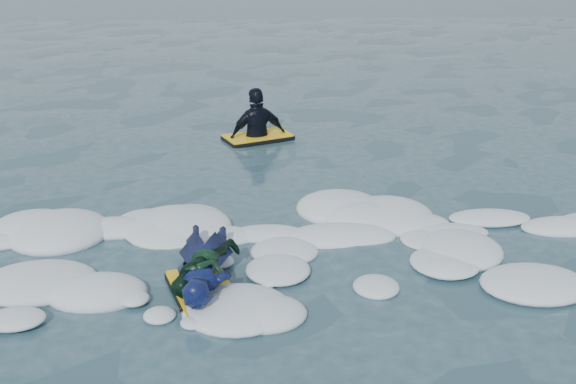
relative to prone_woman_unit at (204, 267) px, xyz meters
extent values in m
plane|color=#1B3840|center=(-0.24, -0.18, -0.23)|extent=(120.00, 120.00, 0.00)
cube|color=black|center=(0.00, -0.22, -0.19)|extent=(0.93, 1.26, 0.06)
cube|color=yellow|center=(0.00, -0.22, -0.15)|extent=(0.90, 1.24, 0.02)
imported|color=#0C1857|center=(0.00, 0.03, 0.02)|extent=(0.68, 1.72, 0.41)
cube|color=black|center=(0.01, -0.23, -0.20)|extent=(0.49, 0.77, 0.04)
cube|color=yellow|center=(0.01, -0.23, -0.17)|extent=(0.47, 0.76, 0.01)
cube|color=blue|center=(0.01, -0.23, -0.17)|extent=(0.22, 0.70, 0.00)
imported|color=#0D331B|center=(0.01, -0.03, 0.00)|extent=(0.95, 1.21, 0.41)
cube|color=black|center=(0.68, 5.36, -0.19)|extent=(1.35, 1.07, 0.06)
cube|color=yellow|center=(0.68, 5.36, -0.15)|extent=(1.32, 1.04, 0.02)
imported|color=black|center=(0.68, 5.36, -0.18)|extent=(1.13, 0.73, 1.78)
camera|label=1|loc=(0.48, -6.94, 3.53)|focal=45.00mm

